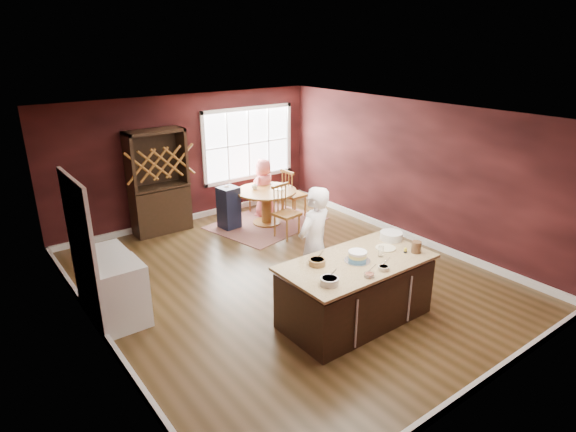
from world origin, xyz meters
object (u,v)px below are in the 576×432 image
Objects in this scene: hutch at (159,182)px; baker at (314,245)px; dining_table at (266,200)px; layer_cake at (357,256)px; high_chair at (229,207)px; dryer at (106,278)px; kitchen_island at (355,292)px; chair_north at (259,191)px; seated_woman at (264,188)px; toddler at (227,190)px; chair_south at (287,212)px; chair_east at (294,192)px; washer at (121,295)px.

baker is at bearing -79.73° from hutch.
dining_table is 3.57× the size of layer_cake.
high_chair is 3.46m from dryer.
dining_table is (1.14, 3.85, 0.10)m from kitchen_island.
baker is 4.12m from chair_north.
seated_woman is 5.00× the size of toddler.
toddler is at bearing 29.31° from dryer.
chair_north is 2.35m from hutch.
baker is 6.91× the size of toddler.
kitchen_island is 2.32× the size of high_chair.
chair_south is at bearing 55.53° from chair_north.
high_chair is (-0.67, 1.13, -0.08)m from chair_south.
seated_woman reaches higher than layer_cake.
kitchen_island is 2.37× the size of dryer.
kitchen_island is at bearing -102.42° from high_chair.
chair_east is 4.77m from dryer.
dryer is (-2.66, 2.49, 0.01)m from kitchen_island.
chair_east is at bearing 118.92° from seated_woman.
kitchen_island is 4.52m from seated_woman.
kitchen_island is at bearing 52.18° from chair_north.
baker reaches higher than dryer.
hutch is at bearing -25.29° from chair_north.
chair_south is 1.40m from toddler.
toddler is 1.37m from hutch.
baker is 3.10m from dryer.
high_chair reaches higher than washer.
kitchen_island is at bearing -106.53° from dining_table.
chair_south is 2.64m from hutch.
dining_table is 1.38× the size of high_chair.
chair_east reaches higher than kitchen_island.
baker is 2.51m from chair_south.
high_chair is at bearing -100.08° from toddler.
chair_south is 0.51× the size of hutch.
hutch is at bearing -34.17° from seated_woman.
hutch is (-1.22, 0.58, 0.24)m from toddler.
baker is at bearing -98.24° from toddler.
kitchen_island is at bearing -117.88° from chair_south.
baker is at bearing -126.15° from chair_south.
chair_north is 4.94m from washer.
seated_woman reaches higher than dining_table.
baker reaches higher than layer_cake.
chair_south is (1.05, 3.00, -0.45)m from layer_cake.
chair_north reaches higher than high_chair.
toddler is 0.12× the size of hutch.
layer_cake is at bearing -34.95° from washer.
chair_south is at bearing -96.42° from dining_table.
hutch reaches higher than chair_east.
chair_east is 1.57m from toddler.
toddler is (0.40, 4.21, -0.18)m from layer_cake.
layer_cake is 0.17× the size of hutch.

